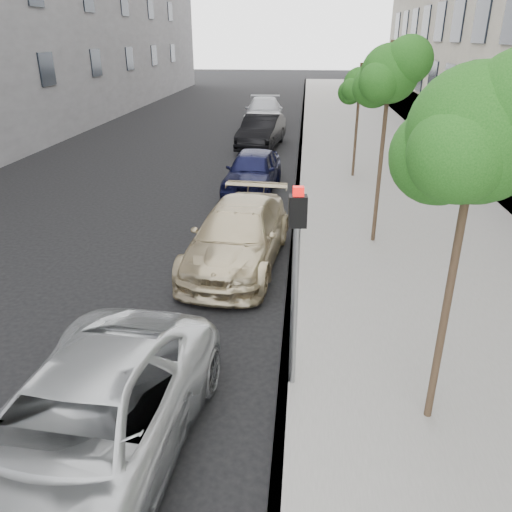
# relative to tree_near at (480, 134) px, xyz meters

# --- Properties ---
(ground) EXTENTS (160.00, 160.00, 0.00)m
(ground) POSITION_rel_tree_near_xyz_m (-3.23, -1.50, -3.99)
(ground) COLOR black
(ground) RESTS_ON ground
(sidewalk) EXTENTS (6.40, 72.00, 0.14)m
(sidewalk) POSITION_rel_tree_near_xyz_m (1.07, 22.50, -3.92)
(sidewalk) COLOR gray
(sidewalk) RESTS_ON ground
(curb) EXTENTS (0.15, 72.00, 0.14)m
(curb) POSITION_rel_tree_near_xyz_m (-2.05, 22.50, -3.92)
(curb) COLOR #9E9B93
(curb) RESTS_ON ground
(tree_near) EXTENTS (1.83, 1.63, 4.75)m
(tree_near) POSITION_rel_tree_near_xyz_m (0.00, 0.00, 0.00)
(tree_near) COLOR #38281C
(tree_near) RESTS_ON sidewalk
(tree_mid) EXTENTS (1.66, 1.46, 4.86)m
(tree_mid) POSITION_rel_tree_near_xyz_m (-0.00, 6.50, 0.18)
(tree_mid) COLOR #38281C
(tree_mid) RESTS_ON sidewalk
(tree_far) EXTENTS (1.55, 1.35, 4.03)m
(tree_far) POSITION_rel_tree_near_xyz_m (-0.00, 13.00, -0.59)
(tree_far) COLOR #38281C
(tree_far) RESTS_ON sidewalk
(signal_pole) EXTENTS (0.26, 0.20, 3.05)m
(signal_pole) POSITION_rel_tree_near_xyz_m (-1.93, 0.55, -1.94)
(signal_pole) COLOR #939699
(signal_pole) RESTS_ON sidewalk
(minivan) EXTENTS (2.68, 5.14, 1.38)m
(minivan) POSITION_rel_tree_near_xyz_m (-4.34, -1.33, -3.30)
(minivan) COLOR silver
(minivan) RESTS_ON ground
(suv) EXTENTS (2.41, 4.99, 1.40)m
(suv) POSITION_rel_tree_near_xyz_m (-3.33, 5.06, -3.29)
(suv) COLOR #C4B38C
(suv) RESTS_ON ground
(sedan_blue) EXTENTS (1.95, 4.21, 1.40)m
(sedan_blue) POSITION_rel_tree_near_xyz_m (-3.61, 11.13, -3.29)
(sedan_blue) COLOR black
(sedan_blue) RESTS_ON ground
(sedan_black) EXTENTS (2.14, 4.79, 1.53)m
(sedan_black) POSITION_rel_tree_near_xyz_m (-3.95, 18.50, -3.23)
(sedan_black) COLOR black
(sedan_black) RESTS_ON ground
(sedan_rear) EXTENTS (2.48, 5.53, 1.57)m
(sedan_rear) POSITION_rel_tree_near_xyz_m (-4.35, 24.89, -3.20)
(sedan_rear) COLOR #A7A8AF
(sedan_rear) RESTS_ON ground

